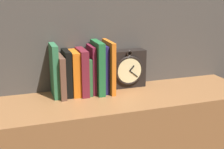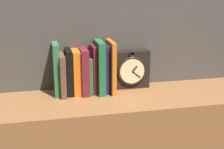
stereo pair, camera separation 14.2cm
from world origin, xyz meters
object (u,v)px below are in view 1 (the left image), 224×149
(book_slot6_maroon, at_px, (91,69))
(book_slot7_green, at_px, (98,67))
(clock, at_px, (127,69))
(book_slot9_orange, at_px, (109,67))
(book_slot2_black, at_px, (67,73))
(book_slot0_green, at_px, (54,71))
(book_slot1_brown, at_px, (61,76))
(book_slot3_orange, at_px, (74,73))
(book_slot8_navy, at_px, (103,68))
(book_slot4_maroon, at_px, (82,72))
(book_slot5_green, at_px, (87,75))

(book_slot6_maroon, relative_size, book_slot7_green, 0.91)
(clock, height_order, book_slot9_orange, book_slot9_orange)
(clock, height_order, book_slot2_black, book_slot2_black)
(book_slot0_green, bearing_deg, clock, 3.63)
(book_slot1_brown, relative_size, book_slot6_maroon, 0.85)
(book_slot6_maroon, bearing_deg, book_slot0_green, -179.99)
(clock, distance_m, book_slot2_black, 0.31)
(book_slot2_black, bearing_deg, book_slot0_green, 179.40)
(book_slot1_brown, xyz_separation_m, book_slot3_orange, (0.07, 0.01, 0.01))
(clock, xyz_separation_m, book_slot2_black, (-0.31, -0.02, 0.01))
(book_slot1_brown, bearing_deg, book_slot8_navy, 2.40)
(book_slot1_brown, distance_m, book_slot3_orange, 0.07)
(book_slot3_orange, xyz_separation_m, book_slot9_orange, (0.17, -0.01, 0.02))
(book_slot3_orange, relative_size, book_slot4_maroon, 0.96)
(clock, bearing_deg, book_slot4_maroon, -172.14)
(book_slot7_green, bearing_deg, book_slot8_navy, 19.36)
(book_slot7_green, bearing_deg, book_slot0_green, 176.07)
(book_slot0_green, bearing_deg, book_slot9_orange, -3.58)
(book_slot3_orange, bearing_deg, book_slot5_green, -1.25)
(book_slot8_navy, bearing_deg, book_slot4_maroon, -176.49)
(book_slot9_orange, bearing_deg, book_slot8_navy, 151.29)
(book_slot2_black, relative_size, book_slot6_maroon, 0.94)
(book_slot4_maroon, bearing_deg, book_slot5_green, 10.75)
(clock, distance_m, book_slot7_green, 0.17)
(book_slot7_green, bearing_deg, clock, 12.90)
(clock, bearing_deg, book_slot9_orange, -159.83)
(book_slot3_orange, height_order, book_slot7_green, book_slot7_green)
(clock, xyz_separation_m, book_slot1_brown, (-0.34, -0.04, 0.00))
(book_slot9_orange, bearing_deg, book_slot7_green, 177.71)
(book_slot2_black, bearing_deg, book_slot9_orange, -4.43)
(book_slot1_brown, xyz_separation_m, book_slot6_maroon, (0.15, 0.01, 0.02))
(book_slot1_brown, distance_m, book_slot8_navy, 0.21)
(clock, distance_m, book_slot0_green, 0.37)
(book_slot4_maroon, distance_m, book_slot9_orange, 0.13)
(clock, relative_size, book_slot4_maroon, 0.91)
(book_slot5_green, height_order, book_slot6_maroon, book_slot6_maroon)
(book_slot4_maroon, relative_size, book_slot6_maroon, 0.95)
(book_slot4_maroon, height_order, book_slot5_green, book_slot4_maroon)
(book_slot2_black, relative_size, book_slot8_navy, 0.93)
(book_slot2_black, xyz_separation_m, book_slot8_navy, (0.18, -0.00, 0.01))
(book_slot2_black, bearing_deg, book_slot3_orange, -4.32)
(book_slot2_black, height_order, book_slot9_orange, book_slot9_orange)
(clock, height_order, book_slot5_green, clock)
(book_slot6_maroon, xyz_separation_m, book_slot7_green, (0.03, -0.01, 0.01))
(clock, xyz_separation_m, book_slot3_orange, (-0.28, -0.03, 0.01))
(book_slot3_orange, xyz_separation_m, book_slot4_maroon, (0.04, -0.01, 0.00))
(clock, distance_m, book_slot5_green, 0.22)
(book_slot0_green, relative_size, book_slot4_maroon, 1.13)
(book_slot0_green, relative_size, book_slot5_green, 1.40)
(book_slot0_green, distance_m, book_slot9_orange, 0.26)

